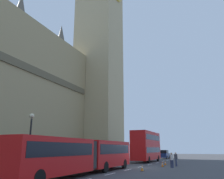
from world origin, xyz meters
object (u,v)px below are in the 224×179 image
sedan_lead (164,154)px  clock_tower (100,12)px  traffic_cone_middle (162,164)px  street_lamp (30,138)px  traffic_cone_east (165,163)px  pedestrian_near_cones (172,160)px  pedestrian_by_kerb (176,159)px  double_decker_bus (146,145)px  traffic_cone_west (142,168)px  articulated_bus (83,153)px

sedan_lead → clock_tower: bearing=109.0°
traffic_cone_middle → street_lamp: (-13.30, 8.99, 2.77)m
clock_tower → traffic_cone_east: clock_tower is taller
street_lamp → pedestrian_near_cones: bearing=-40.3°
clock_tower → sedan_lead: clock_tower is taller
sedan_lead → pedestrian_by_kerb: bearing=-165.3°
pedestrian_near_cones → pedestrian_by_kerb: (2.64, -0.09, 0.00)m
clock_tower → double_decker_bus: 38.47m
clock_tower → street_lamp: clock_tower is taller
traffic_cone_west → street_lamp: street_lamp is taller
traffic_cone_west → articulated_bus: bearing=143.2°
clock_tower → articulated_bus: bearing=-155.4°
articulated_bus → traffic_cone_west: articulated_bus is taller
traffic_cone_east → traffic_cone_west: bearing=176.9°
articulated_bus → street_lamp: street_lamp is taller
traffic_cone_west → street_lamp: 11.09m
traffic_cone_west → clock_tower: bearing=34.9°
traffic_cone_west → street_lamp: (-6.82, 8.29, 2.77)m
double_decker_bus → sedan_lead: bearing=-0.3°
traffic_cone_west → traffic_cone_middle: (6.48, -0.69, 0.00)m
double_decker_bus → traffic_cone_middle: bearing=-154.7°
double_decker_bus → traffic_cone_east: double_decker_bus is taller
traffic_cone_west → pedestrian_by_kerb: 8.28m
pedestrian_near_cones → pedestrian_by_kerb: same height
pedestrian_near_cones → double_decker_bus: bearing=28.8°
clock_tower → sedan_lead: size_ratio=16.04×
articulated_bus → traffic_cone_east: (14.37, -4.29, -1.46)m
clock_tower → street_lamp: size_ratio=13.39×
articulated_bus → double_decker_bus: size_ratio=1.69×
double_decker_bus → traffic_cone_east: bearing=-147.1°
pedestrian_near_cones → pedestrian_by_kerb: bearing=-2.0°
articulated_bus → street_lamp: bearing=111.4°
traffic_cone_east → pedestrian_by_kerb: 2.20m
pedestrian_near_cones → clock_tower: bearing=44.5°
pedestrian_near_cones → pedestrian_by_kerb: size_ratio=1.00×
sedan_lead → pedestrian_near_cones: bearing=-167.0°
sedan_lead → pedestrian_near_cones: sedan_lead is taller
traffic_cone_middle → double_decker_bus: bearing=25.3°
traffic_cone_west → traffic_cone_middle: same height
articulated_bus → pedestrian_by_kerb: size_ratio=10.17×
clock_tower → traffic_cone_middle: (-19.01, -18.47, -36.98)m
double_decker_bus → traffic_cone_east: 8.27m
clock_tower → pedestrian_near_cones: 46.04m
sedan_lead → pedestrian_near_cones: size_ratio=2.60×
pedestrian_near_cones → articulated_bus: bearing=150.8°
traffic_cone_west → pedestrian_by_kerb: bearing=-14.9°
pedestrian_by_kerb → pedestrian_near_cones: bearing=178.0°
articulated_bus → clock_tower: bearing=24.6°
traffic_cone_middle → traffic_cone_east: size_ratio=1.00×
articulated_bus → traffic_cone_middle: (11.54, -4.48, -1.46)m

